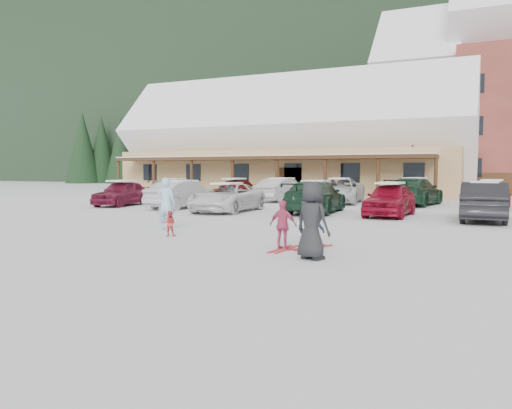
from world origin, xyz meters
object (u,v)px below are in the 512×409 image
at_px(child_magenta, 283,225).
at_px(parked_car_0, 122,193).
at_px(parked_car_3, 315,197).
at_px(parked_car_8, 234,190).
at_px(toddler_red, 170,223).
at_px(bystander_dark, 312,221).
at_px(adult_skier, 166,204).
at_px(child_navy, 311,222).
at_px(parked_car_11, 415,192).
at_px(parked_car_4, 390,199).
at_px(parked_car_1, 182,195).
at_px(parked_car_10, 339,191).
at_px(parked_car_5, 484,202).
at_px(parked_car_9, 282,190).
at_px(day_lodge, 289,147).
at_px(parked_car_2, 227,197).
at_px(parked_car_12, 492,194).
at_px(lamp_post, 413,145).
at_px(parked_car_7, 175,189).

xyz_separation_m(child_magenta, parked_car_0, (-14.04, 10.66, 0.08)).
bearing_deg(parked_car_3, parked_car_8, -44.43).
bearing_deg(toddler_red, bystander_dark, 136.46).
bearing_deg(parked_car_8, bystander_dark, -54.26).
distance_m(adult_skier, parked_car_0, 12.22).
bearing_deg(child_navy, parked_car_11, -66.92).
distance_m(parked_car_0, parked_car_4, 14.88).
bearing_deg(parked_car_4, child_navy, -89.52).
bearing_deg(parked_car_8, parked_car_1, -82.16).
xyz_separation_m(parked_car_10, parked_car_11, (4.39, 0.05, 0.03)).
xyz_separation_m(parked_car_1, parked_car_5, (14.46, -0.47, 0.05)).
bearing_deg(child_magenta, bystander_dark, 140.32).
xyz_separation_m(parked_car_0, parked_car_1, (4.16, -0.23, 0.02)).
relative_size(parked_car_1, parked_car_10, 0.81).
xyz_separation_m(bystander_dark, parked_car_9, (-8.30, 18.91, -0.14)).
bearing_deg(parked_car_5, bystander_dark, 71.91).
relative_size(parked_car_1, parked_car_4, 1.03).
height_order(day_lodge, parked_car_0, day_lodge).
bearing_deg(day_lodge, parked_car_5, -50.48).
xyz_separation_m(parked_car_5, parked_car_11, (-3.63, 7.90, 0.01)).
bearing_deg(day_lodge, parked_car_0, -100.04).
bearing_deg(parked_car_3, adult_skier, 69.70).
relative_size(child_navy, parked_car_9, 0.30).
bearing_deg(child_navy, parked_car_8, -32.60).
height_order(toddler_red, parked_car_9, parked_car_9).
relative_size(bystander_dark, parked_car_11, 0.33).
distance_m(day_lodge, parked_car_2, 19.82).
distance_m(parked_car_2, parked_car_3, 4.25).
bearing_deg(parked_car_11, bystander_dark, 98.82).
height_order(parked_car_3, parked_car_10, parked_car_10).
distance_m(day_lodge, parked_car_0, 18.58).
bearing_deg(parked_car_11, parked_car_10, 8.99).
xyz_separation_m(parked_car_2, parked_car_12, (11.65, 7.85, 0.05)).
xyz_separation_m(child_navy, parked_car_1, (-10.43, 9.89, 0.05)).
bearing_deg(parked_car_11, parked_car_5, 123.06).
height_order(parked_car_3, parked_car_11, parked_car_11).
xyz_separation_m(adult_skier, bystander_dark, (6.26, -3.26, -0.00)).
xyz_separation_m(lamp_post, parked_car_2, (-6.50, -16.12, -3.11)).
bearing_deg(parked_car_11, parked_car_1, 42.86).
bearing_deg(toddler_red, parked_car_4, -140.41).
height_order(parked_car_2, parked_car_10, parked_car_10).
bearing_deg(parked_car_1, bystander_dark, 139.54).
relative_size(parked_car_7, parked_car_12, 1.10).
bearing_deg(parked_car_10, parked_car_9, 172.79).
height_order(day_lodge, parked_car_1, day_lodge).
bearing_deg(day_lodge, lamp_post, -15.77).
relative_size(day_lodge, parked_car_12, 6.64).
distance_m(toddler_red, parked_car_0, 13.88).
height_order(day_lodge, parked_car_3, day_lodge).
xyz_separation_m(child_navy, parked_car_8, (-10.93, 16.83, 0.05)).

